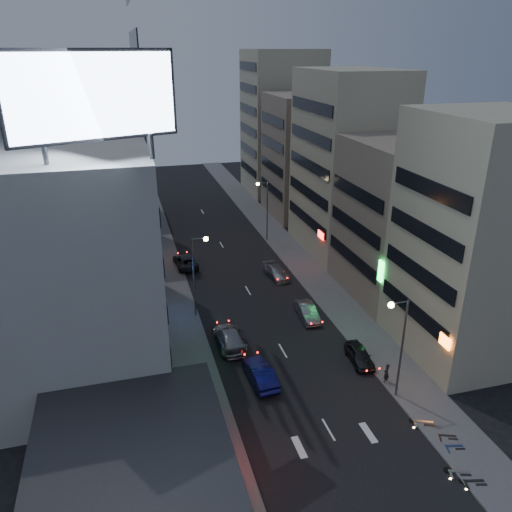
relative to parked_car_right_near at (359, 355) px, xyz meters
name	(u,v)px	position (x,y,z in m)	size (l,w,h in m)	color
ground	(354,474)	(-5.60, -10.74, -0.67)	(180.00, 180.00, 0.00)	black
sidewalk_left	(169,283)	(-13.60, 19.26, -0.61)	(4.00, 120.00, 0.12)	#4C4C4F
sidewalk_right	(305,267)	(2.40, 19.26, -0.61)	(4.00, 120.00, 0.12)	#4C4C4F
food_court	(117,472)	(-19.50, -8.74, 1.31)	(11.00, 13.00, 3.88)	#AFA889
white_building	(65,249)	(-22.60, 9.26, 8.33)	(14.00, 24.00, 18.00)	#AAAAA5
shophouse_near	(478,240)	(9.40, -0.24, 9.33)	(10.00, 11.00, 20.00)	#AFA889
shophouse_mid	(404,219)	(9.90, 11.26, 7.33)	(11.00, 12.00, 16.00)	gray
shophouse_far	(347,164)	(9.40, 24.26, 10.33)	(10.00, 14.00, 22.00)	#AFA889
far_left_a	(91,169)	(-21.10, 34.26, 9.33)	(11.00, 10.00, 20.00)	#AAAAA5
far_left_b	(92,167)	(-21.60, 47.26, 6.83)	(12.00, 10.00, 15.00)	slate
far_right_a	(307,156)	(9.90, 39.26, 8.33)	(11.00, 12.00, 18.00)	gray
far_right_b	(282,123)	(10.40, 53.26, 11.33)	(12.00, 12.00, 24.00)	#AFA889
billboard	(93,97)	(-18.59, -0.77, 20.99)	(9.52, 3.75, 6.20)	#595B60
street_lamp_right_near	(399,335)	(0.30, -4.74, 4.69)	(1.60, 0.44, 8.02)	#595B60
street_lamp_left	(197,265)	(-11.50, 11.26, 4.69)	(1.60, 0.44, 8.02)	#595B60
street_lamp_right_far	(264,203)	(0.30, 29.26, 4.69)	(1.60, 0.44, 8.02)	#595B60
parked_car_right_near	(359,355)	(0.00, 0.00, 0.00)	(1.59, 3.94, 1.34)	#242529
parked_car_right_mid	(307,312)	(-1.57, 8.02, 0.03)	(1.48, 4.26, 1.40)	gray
parked_car_left	(185,261)	(-11.20, 23.43, 0.02)	(2.30, 4.99, 1.39)	#26272B
parked_car_right_far	(276,272)	(-1.65, 17.64, -0.03)	(1.78, 4.39, 1.27)	#ABACB3
road_car_blue	(260,373)	(-8.68, -0.37, 0.11)	(1.65, 4.72, 1.55)	navy
road_car_silver	(229,338)	(-9.85, 5.31, 0.12)	(2.21, 5.44, 1.58)	gray
person	(386,373)	(0.73, -3.11, 0.25)	(0.59, 0.39, 1.61)	black
scooter_black_a	(485,472)	(1.71, -13.27, 0.02)	(1.86, 0.62, 1.14)	black
scooter_silver_a	(470,463)	(1.30, -12.42, 0.02)	(1.86, 0.62, 1.14)	#AEAFB6
scooter_blue	(464,438)	(2.29, -10.47, -0.01)	(1.78, 0.59, 1.09)	navy
scooter_black_b	(457,429)	(2.42, -9.64, -0.01)	(1.76, 0.59, 1.07)	black
scooter_silver_b	(434,414)	(1.72, -8.03, 0.07)	(2.02, 0.67, 1.24)	#9DA0A4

